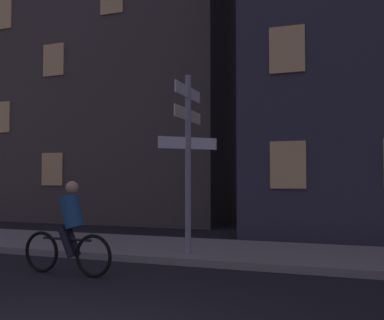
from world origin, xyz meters
name	(u,v)px	position (x,y,z in m)	size (l,w,h in m)	color
sidewalk_kerb	(223,252)	(0.00, 6.29, 0.07)	(40.00, 2.90, 0.14)	gray
signpost	(188,146)	(-0.48, 5.43, 2.31)	(0.94, 1.48, 3.63)	gray
cyclist	(69,231)	(-1.92, 3.44, 0.75)	(1.82, 0.35, 1.61)	black
building_left_block	(108,48)	(-7.79, 14.67, 7.62)	(12.21, 7.83, 15.23)	#4C443D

